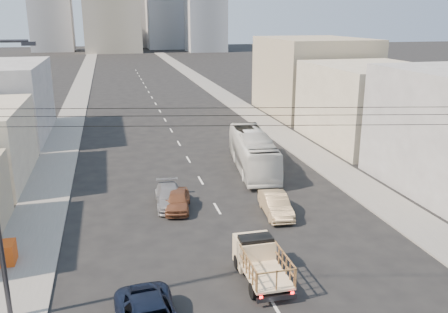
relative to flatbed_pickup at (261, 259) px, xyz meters
name	(u,v)px	position (x,y,z in m)	size (l,w,h in m)	color
sidewalk_left	(79,92)	(-11.84, 65.32, -1.03)	(3.50, 180.00, 0.12)	slate
sidewalk_right	(212,88)	(11.66, 65.32, -1.03)	(3.50, 180.00, 0.12)	slate
lane_dashes	(158,107)	(-0.09, 48.32, -1.09)	(0.15, 104.00, 0.01)	silver
flatbed_pickup	(261,259)	(0.00, 0.00, 0.00)	(1.95, 4.41, 1.90)	beige
city_bus	(253,152)	(4.82, 17.11, 0.50)	(2.68, 11.44, 3.19)	silver
sedan_brown	(178,200)	(-2.74, 9.79, -0.42)	(1.59, 3.95, 1.35)	brown
sedan_tan	(276,205)	(3.45, 7.41, -0.38)	(1.51, 4.34, 1.43)	tan
sedan_grey	(169,196)	(-3.20, 10.69, -0.43)	(1.86, 4.57, 1.33)	gray
overhead_wires	(288,116)	(-0.09, -3.18, 7.87)	(23.01, 5.02, 0.72)	black
bldg_right_mid	(371,104)	(19.41, 23.32, 2.91)	(11.00, 14.00, 8.00)	#ADA08B
bldg_right_far	(312,76)	(19.91, 39.32, 3.91)	(12.00, 16.00, 10.00)	tan
midrise_nw	(50,5)	(-26.09, 175.32, 15.91)	(15.00, 15.00, 34.00)	gray
midrise_east	(205,13)	(29.91, 160.32, 12.91)	(14.00, 14.00, 28.00)	gray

